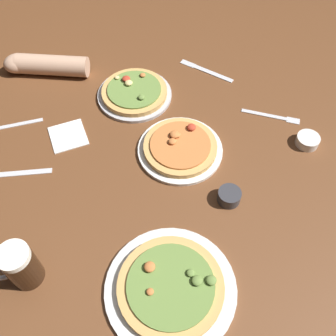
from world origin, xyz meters
name	(u,v)px	position (x,y,z in m)	size (l,w,h in m)	color
ground_plane	(168,174)	(0.00, 0.00, -0.01)	(2.40, 2.40, 0.03)	brown
pizza_plate_near	(171,287)	(-0.12, -0.35, 0.02)	(0.34, 0.34, 0.05)	silver
pizza_plate_far	(180,148)	(0.06, 0.06, 0.02)	(0.27, 0.27, 0.05)	silver
pizza_plate_side	(134,93)	(0.00, 0.35, 0.02)	(0.26, 0.26, 0.05)	#B2B2B7
beer_mug_dark	(19,266)	(-0.45, -0.19, 0.07)	(0.13, 0.08, 0.14)	black
ramekin_sauce	(308,140)	(0.46, -0.05, 0.02)	(0.07, 0.07, 0.03)	silver
ramekin_butter	(229,196)	(0.13, -0.15, 0.02)	(0.07, 0.07, 0.04)	#333338
napkin_folded	(68,135)	(-0.26, 0.25, 0.00)	(0.11, 0.12, 0.01)	white
fork_left	(9,126)	(-0.44, 0.36, 0.00)	(0.21, 0.04, 0.01)	silver
knife_right	(15,173)	(-0.44, 0.15, 0.00)	(0.22, 0.07, 0.01)	silver
fork_spare	(272,116)	(0.41, 0.10, 0.00)	(0.17, 0.13, 0.01)	silver
knife_spare	(206,70)	(0.29, 0.39, 0.00)	(0.15, 0.18, 0.01)	silver
diner_arm	(43,65)	(-0.28, 0.58, 0.04)	(0.30, 0.18, 0.07)	tan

